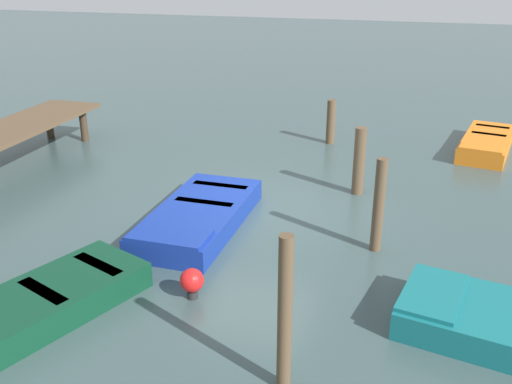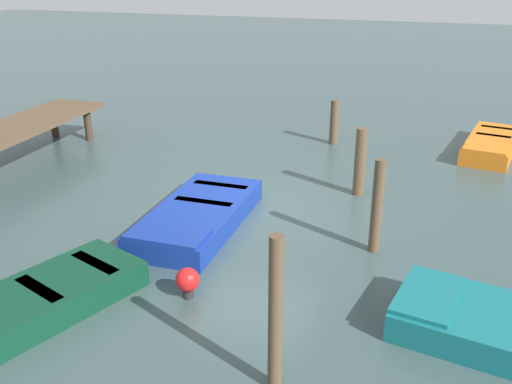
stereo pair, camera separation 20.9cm
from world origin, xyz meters
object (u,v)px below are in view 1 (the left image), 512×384
at_px(rowboat_blue, 199,216).
at_px(mooring_piling_near_left, 359,161).
at_px(rowboat_dark_green, 26,311).
at_px(mooring_piling_mid_right, 331,122).
at_px(mooring_piling_mid_left, 379,206).
at_px(dock_segment, 8,133).
at_px(marker_buoy, 192,281).
at_px(mooring_piling_near_right, 285,315).
at_px(rowboat_orange, 487,143).

bearing_deg(rowboat_blue, mooring_piling_near_left, 133.66).
bearing_deg(rowboat_dark_green, rowboat_blue, -176.17).
bearing_deg(rowboat_blue, mooring_piling_mid_right, 166.29).
xyz_separation_m(mooring_piling_mid_left, mooring_piling_near_left, (2.49, 0.67, -0.10)).
height_order(dock_segment, marker_buoy, dock_segment).
bearing_deg(mooring_piling_mid_left, marker_buoy, 134.38).
relative_size(mooring_piling_near_left, marker_buoy, 3.06).
xyz_separation_m(mooring_piling_near_right, mooring_piling_mid_left, (3.79, -0.63, -0.16)).
bearing_deg(rowboat_blue, rowboat_dark_green, -17.08).
distance_m(mooring_piling_near_right, mooring_piling_near_left, 6.29).
xyz_separation_m(rowboat_dark_green, mooring_piling_near_right, (-0.13, -3.69, 0.78)).
height_order(dock_segment, rowboat_dark_green, dock_segment).
distance_m(dock_segment, rowboat_dark_green, 7.09).
bearing_deg(mooring_piling_mid_right, rowboat_orange, -82.22).
distance_m(rowboat_dark_green, mooring_piling_mid_right, 9.89).
distance_m(rowboat_dark_green, mooring_piling_near_right, 3.78).
bearing_deg(mooring_piling_mid_left, rowboat_dark_green, 130.26).
bearing_deg(mooring_piling_near_right, mooring_piling_mid_right, 7.44).
distance_m(rowboat_blue, rowboat_dark_green, 3.74).
xyz_separation_m(dock_segment, mooring_piling_mid_right, (4.22, -7.02, -0.24)).
relative_size(dock_segment, rowboat_orange, 1.85).
distance_m(rowboat_orange, mooring_piling_mid_left, 6.85).
bearing_deg(mooring_piling_near_left, mooring_piling_mid_right, 19.78).
height_order(rowboat_blue, rowboat_orange, same).
height_order(rowboat_blue, rowboat_dark_green, same).
bearing_deg(rowboat_blue, marker_buoy, 19.81).
bearing_deg(mooring_piling_near_left, marker_buoy, 160.18).
distance_m(dock_segment, mooring_piling_near_right, 9.94).
distance_m(mooring_piling_mid_left, marker_buoy, 3.42).
xyz_separation_m(rowboat_orange, mooring_piling_mid_left, (-6.47, 2.15, 0.62)).
relative_size(dock_segment, mooring_piling_mid_left, 3.56).
bearing_deg(mooring_piling_near_right, rowboat_blue, 35.38).
relative_size(rowboat_dark_green, mooring_piling_mid_right, 3.05).
bearing_deg(dock_segment, mooring_piling_mid_left, -102.84).
relative_size(mooring_piling_near_right, mooring_piling_mid_left, 1.19).
xyz_separation_m(rowboat_dark_green, marker_buoy, (1.30, -1.91, 0.07)).
xyz_separation_m(dock_segment, mooring_piling_near_left, (0.79, -8.25, -0.11)).
bearing_deg(rowboat_orange, dock_segment, -56.76).
bearing_deg(dock_segment, mooring_piling_mid_right, -61.06).
relative_size(mooring_piling_near_right, mooring_piling_near_left, 1.36).
height_order(rowboat_blue, mooring_piling_near_left, mooring_piling_near_left).
bearing_deg(mooring_piling_mid_left, mooring_piling_near_left, 15.06).
xyz_separation_m(rowboat_dark_green, mooring_piling_near_left, (6.15, -3.66, 0.52)).
xyz_separation_m(dock_segment, marker_buoy, (-4.06, -6.51, -0.55)).
relative_size(rowboat_dark_green, mooring_piling_near_left, 2.50).
xyz_separation_m(mooring_piling_near_right, marker_buoy, (1.43, 1.78, -0.71)).
xyz_separation_m(rowboat_blue, rowboat_dark_green, (-3.59, 1.05, -0.00)).
bearing_deg(mooring_piling_mid_right, rowboat_dark_green, 165.80).
relative_size(rowboat_orange, marker_buoy, 6.71).
distance_m(rowboat_dark_green, mooring_piling_near_left, 7.17).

